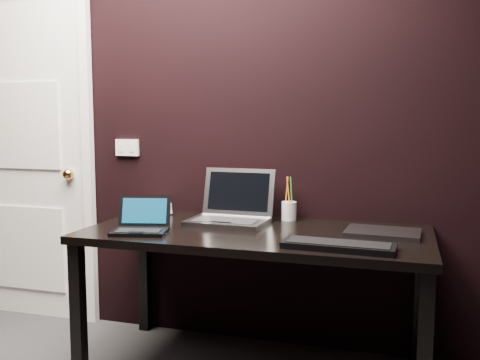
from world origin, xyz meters
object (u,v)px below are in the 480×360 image
(desk_phone, at_px, (150,208))
(pen_cup, at_px, (289,210))
(mobile_phone, at_px, (141,215))
(door, at_px, (26,158))
(desk, at_px, (256,246))
(closed_laptop, at_px, (383,233))
(ext_keyboard, at_px, (338,246))
(silver_laptop, at_px, (231,213))
(netbook, at_px, (141,225))

(desk_phone, height_order, pen_cup, pen_cup)
(mobile_phone, height_order, pen_cup, pen_cup)
(door, bearing_deg, desk, -12.82)
(closed_laptop, bearing_deg, ext_keyboard, -116.86)
(desk, distance_m, ext_keyboard, 0.52)
(door, relative_size, silver_laptop, 5.16)
(door, relative_size, desk, 1.26)
(ext_keyboard, distance_m, desk_phone, 1.24)
(ext_keyboard, bearing_deg, pen_cup, 120.03)
(desk, xyz_separation_m, closed_laptop, (0.61, 0.07, 0.09))
(closed_laptop, height_order, desk_phone, desk_phone)
(closed_laptop, height_order, pen_cup, pen_cup)
(silver_laptop, relative_size, mobile_phone, 4.09)
(pen_cup, bearing_deg, closed_laptop, -25.90)
(ext_keyboard, bearing_deg, mobile_phone, 164.68)
(ext_keyboard, xyz_separation_m, pen_cup, (-0.34, 0.58, 0.04))
(closed_laptop, relative_size, pen_cup, 1.49)
(ext_keyboard, xyz_separation_m, closed_laptop, (0.17, 0.34, -0.00))
(desk, distance_m, pen_cup, 0.36)
(silver_laptop, xyz_separation_m, desk_phone, (-0.52, 0.09, -0.01))
(netbook, distance_m, ext_keyboard, 0.97)
(closed_laptop, distance_m, desk_phone, 1.32)
(door, distance_m, desk_phone, 1.00)
(door, height_order, desk, door)
(closed_laptop, bearing_deg, silver_laptop, 174.36)
(closed_laptop, distance_m, pen_cup, 0.57)
(pen_cup, bearing_deg, silver_laptop, -149.05)
(closed_laptop, relative_size, mobile_phone, 3.54)
(ext_keyboard, height_order, pen_cup, pen_cup)
(silver_laptop, relative_size, closed_laptop, 1.15)
(ext_keyboard, bearing_deg, door, 163.01)
(desk, distance_m, mobile_phone, 0.66)
(mobile_phone, bearing_deg, desk_phone, 102.33)
(closed_laptop, bearing_deg, door, 172.41)
(netbook, relative_size, mobile_phone, 3.05)
(silver_laptop, bearing_deg, mobile_phone, -166.16)
(door, relative_size, desk_phone, 9.16)
(ext_keyboard, xyz_separation_m, mobile_phone, (-1.09, 0.30, 0.02))
(desk, height_order, silver_laptop, silver_laptop)
(desk, bearing_deg, silver_laptop, 139.73)
(door, bearing_deg, desk_phone, -8.14)
(desk, relative_size, silver_laptop, 4.10)
(netbook, bearing_deg, pen_cup, 39.77)
(door, distance_m, desk, 1.73)
(door, xyz_separation_m, mobile_phone, (1.00, -0.34, -0.27))
(door, xyz_separation_m, silver_laptop, (1.47, -0.22, -0.25))
(door, bearing_deg, netbook, -27.24)
(desk, bearing_deg, mobile_phone, 176.84)
(ext_keyboard, relative_size, closed_laptop, 1.35)
(pen_cup, bearing_deg, door, 178.24)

